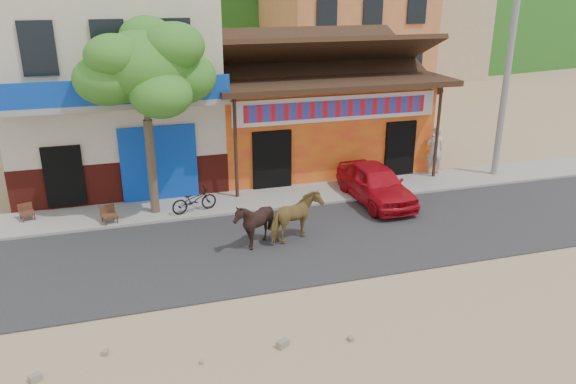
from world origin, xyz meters
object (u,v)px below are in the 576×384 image
tree (147,120)px  pedestrian (435,150)px  cow_tan (296,218)px  cafe_chair_left (108,208)px  cow_dark (255,224)px  red_car (376,183)px  utility_pole (508,69)px  scooter (194,200)px  cafe_chair_right (26,206)px

tree → pedestrian: (10.54, 0.90, -2.07)m
cow_tan → cafe_chair_left: cow_tan is taller
pedestrian → cafe_chair_left: size_ratio=1.95×
cow_dark → red_car: cow_dark is taller
tree → red_car: 7.69m
utility_pole → tree: bearing=-179.1°
utility_pole → scooter: 12.15m
cow_tan → red_car: (3.50, 2.17, -0.04)m
cow_dark → cafe_chair_left: (-3.90, 2.74, -0.14)m
cow_dark → red_car: 5.23m
tree → red_car: tree is taller
scooter → cafe_chair_right: size_ratio=1.66×
cow_dark → pedestrian: 9.05m
red_car → pedestrian: pedestrian is taller
utility_pole → cow_tan: bearing=-159.6°
cafe_chair_left → red_car: bearing=-19.8°
cafe_chair_left → cafe_chair_right: 2.64m
cow_dark → red_car: size_ratio=0.36×
tree → scooter: 2.90m
cafe_chair_right → pedestrian: bearing=-17.1°
red_car → cafe_chair_left: bearing=174.8°
cow_dark → cafe_chair_right: bearing=-113.6°
cow_tan → scooter: bearing=13.4°
utility_pole → pedestrian: size_ratio=4.30×
cow_tan → pedestrian: size_ratio=0.88×
pedestrian → cafe_chair_right: 14.40m
scooter → tree: bearing=59.6°
cow_dark → cafe_chair_right: cow_dark is taller
scooter → cafe_chair_right: cafe_chair_right is taller
utility_pole → cow_tan: 10.25m
tree → pedestrian: size_ratio=3.22×
tree → cow_tan: bearing=-40.3°
cow_tan → cafe_chair_left: (-5.13, 2.67, -0.14)m
cow_tan → scooter: (-2.52, 2.82, -0.22)m
cow_tan → red_car: size_ratio=0.43×
utility_pole → cow_dark: size_ratio=5.74×
tree → cafe_chair_left: tree is taller
tree → cafe_chair_right: (-3.85, 0.49, -2.55)m
cow_dark → red_car: bearing=122.2°
utility_pole → red_car: size_ratio=2.09×
utility_pole → scooter: utility_pole is taller
cow_tan → pedestrian: pedestrian is taller
tree → cafe_chair_left: size_ratio=6.29×
tree → cafe_chair_left: bearing=-160.3°
cow_dark → cafe_chair_left: size_ratio=1.46×
utility_pole → cafe_chair_left: bearing=-177.2°
tree → cow_tan: 5.44m
utility_pole → red_car: 6.65m
cow_dark → scooter: cow_dark is taller
pedestrian → red_car: bearing=36.7°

